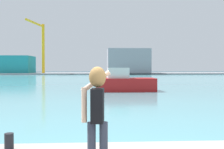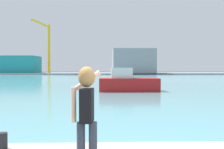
% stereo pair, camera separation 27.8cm
% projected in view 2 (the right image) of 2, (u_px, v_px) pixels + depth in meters
% --- Properties ---
extents(ground_plane, '(220.00, 220.00, 0.00)m').
position_uv_depth(ground_plane, '(109.00, 79.00, 53.86)').
color(ground_plane, '#334751').
extents(harbor_water, '(140.00, 100.00, 0.02)m').
position_uv_depth(harbor_water, '(108.00, 79.00, 55.86)').
color(harbor_water, '#599EA8').
rests_on(harbor_water, ground_plane).
extents(far_shore_dock, '(140.00, 20.00, 0.45)m').
position_uv_depth(far_shore_dock, '(107.00, 73.00, 95.82)').
color(far_shore_dock, gray).
rests_on(far_shore_dock, ground_plane).
extents(person_photographer, '(0.53, 0.56, 1.74)m').
position_uv_depth(person_photographer, '(86.00, 107.00, 4.21)').
color(person_photographer, '#2D3342').
rests_on(person_photographer, quay_promenade).
extents(harbor_bollard, '(0.19, 0.19, 0.35)m').
position_uv_depth(harbor_bollard, '(3.00, 141.00, 5.34)').
color(harbor_bollard, black).
rests_on(harbor_bollard, quay_promenade).
extents(boat_moored, '(6.02, 2.57, 2.39)m').
position_uv_depth(boat_moored, '(128.00, 83.00, 25.87)').
color(boat_moored, '#B21919').
rests_on(boat_moored, harbor_water).
extents(warehouse_left, '(17.99, 11.05, 6.20)m').
position_uv_depth(warehouse_left, '(14.00, 65.00, 93.65)').
color(warehouse_left, teal).
rests_on(warehouse_left, far_shore_dock).
extents(warehouse_right, '(14.76, 12.26, 8.55)m').
position_uv_depth(warehouse_right, '(133.00, 61.00, 91.38)').
color(warehouse_right, gray).
rests_on(warehouse_right, far_shore_dock).
extents(port_crane, '(3.05, 13.94, 17.33)m').
position_uv_depth(port_crane, '(47.00, 42.00, 88.60)').
color(port_crane, yellow).
rests_on(port_crane, far_shore_dock).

